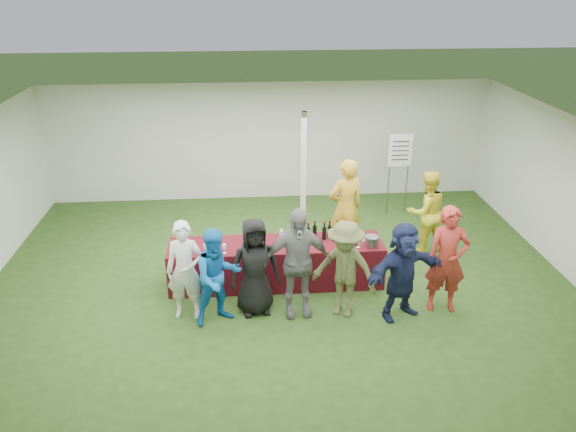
{
  "coord_description": "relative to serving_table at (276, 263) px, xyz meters",
  "views": [
    {
      "loc": [
        -0.54,
        -8.4,
        4.97
      ],
      "look_at": [
        0.12,
        -0.0,
        1.25
      ],
      "focal_mm": 35.0,
      "sensor_mm": 36.0,
      "label": 1
    }
  ],
  "objects": [
    {
      "name": "wine_glasses",
      "position": [
        -0.44,
        -0.25,
        0.49
      ],
      "size": [
        2.82,
        0.1,
        0.16
      ],
      "color": "silver",
      "rests_on": "serving_table"
    },
    {
      "name": "customer_4",
      "position": [
        0.98,
        -1.03,
        0.41
      ],
      "size": [
        1.18,
        1.01,
        1.58
      ],
      "primitive_type": "imported",
      "rotation": [
        0.0,
        0.0,
        -0.5
      ],
      "color": "#51582F",
      "rests_on": "ground"
    },
    {
      "name": "bar_towel",
      "position": [
        1.57,
        0.05,
        0.39
      ],
      "size": [
        0.25,
        0.18,
        0.03
      ],
      "primitive_type": "cube",
      "color": "white",
      "rests_on": "serving_table"
    },
    {
      "name": "customer_0",
      "position": [
        -1.43,
        -0.88,
        0.42
      ],
      "size": [
        0.61,
        0.43,
        1.59
      ],
      "primitive_type": "imported",
      "rotation": [
        0.0,
        0.0,
        -0.09
      ],
      "color": "silver",
      "rests_on": "ground"
    },
    {
      "name": "customer_2",
      "position": [
        -0.38,
        -0.84,
        0.42
      ],
      "size": [
        0.85,
        0.62,
        1.58
      ],
      "primitive_type": "imported",
      "rotation": [
        0.0,
        0.0,
        0.17
      ],
      "color": "black",
      "rests_on": "ground"
    },
    {
      "name": "dump_bucket",
      "position": [
        1.57,
        -0.22,
        0.46
      ],
      "size": [
        0.23,
        0.23,
        0.18
      ],
      "primitive_type": "cylinder",
      "color": "slate",
      "rests_on": "serving_table"
    },
    {
      "name": "customer_3",
      "position": [
        0.26,
        -0.94,
        0.52
      ],
      "size": [
        1.07,
        0.51,
        1.78
      ],
      "primitive_type": "imported",
      "rotation": [
        0.0,
        0.0,
        0.07
      ],
      "color": "slate",
      "rests_on": "ground"
    },
    {
      "name": "water_bottle",
      "position": [
        0.1,
        0.08,
        0.48
      ],
      "size": [
        0.07,
        0.07,
        0.23
      ],
      "color": "silver",
      "rests_on": "serving_table"
    },
    {
      "name": "wine_list_sign",
      "position": [
        2.8,
        2.79,
        0.94
      ],
      "size": [
        0.5,
        0.03,
        1.8
      ],
      "color": "slate",
      "rests_on": "ground"
    },
    {
      "name": "customer_5",
      "position": [
        1.85,
        -1.14,
        0.41
      ],
      "size": [
        1.52,
        1.0,
        1.57
      ],
      "primitive_type": "imported",
      "rotation": [
        0.0,
        0.0,
        0.41
      ],
      "color": "#181F42",
      "rests_on": "ground"
    },
    {
      "name": "staff_pourer",
      "position": [
        1.33,
        0.96,
        0.57
      ],
      "size": [
        0.8,
        0.65,
        1.88
      ],
      "primitive_type": "imported",
      "rotation": [
        0.0,
        0.0,
        3.48
      ],
      "color": "gold",
      "rests_on": "ground"
    },
    {
      "name": "serving_table",
      "position": [
        0.0,
        0.0,
        0.0
      ],
      "size": [
        3.6,
        0.8,
        0.75
      ],
      "primitive_type": "cube",
      "color": "#591213",
      "rests_on": "ground"
    },
    {
      "name": "customer_6",
      "position": [
        2.58,
        -1.0,
        0.49
      ],
      "size": [
        0.68,
        0.49,
        1.74
      ],
      "primitive_type": "imported",
      "rotation": [
        0.0,
        0.0,
        -0.12
      ],
      "color": "maroon",
      "rests_on": "ground"
    },
    {
      "name": "customer_1",
      "position": [
        -0.93,
        -1.06,
        0.39
      ],
      "size": [
        0.91,
        0.82,
        1.54
      ],
      "primitive_type": "imported",
      "rotation": [
        0.0,
        0.0,
        0.4
      ],
      "color": "blue",
      "rests_on": "ground"
    },
    {
      "name": "staff_back",
      "position": [
        2.88,
        1.02,
        0.42
      ],
      "size": [
        0.89,
        0.76,
        1.59
      ],
      "primitive_type": "imported",
      "rotation": [
        0.0,
        0.0,
        3.36
      ],
      "color": "yellow",
      "rests_on": "ground"
    },
    {
      "name": "tent",
      "position": [
        0.58,
        1.2,
        0.98
      ],
      "size": [
        10.0,
        10.0,
        10.0
      ],
      "color": "white",
      "rests_on": "ground"
    },
    {
      "name": "ground",
      "position": [
        0.08,
        0.0,
        -0.38
      ],
      "size": [
        60.0,
        60.0,
        0.0
      ],
      "primitive_type": "plane",
      "color": "#284719",
      "rests_on": "ground"
    },
    {
      "name": "wine_bottles",
      "position": [
        0.69,
        0.13,
        0.5
      ],
      "size": [
        0.81,
        0.15,
        0.32
      ],
      "color": "black",
      "rests_on": "serving_table"
    }
  ]
}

